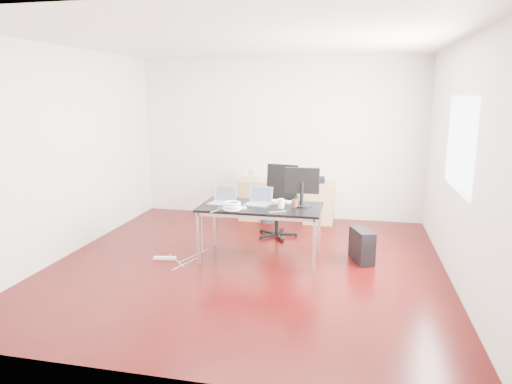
% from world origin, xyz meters
% --- Properties ---
extents(room_shell, '(5.00, 5.00, 5.00)m').
position_xyz_m(room_shell, '(0.04, 0.00, 1.40)').
color(room_shell, '#330605').
rests_on(room_shell, ground).
extents(desk, '(1.60, 0.80, 0.73)m').
position_xyz_m(desk, '(0.13, 0.25, 0.68)').
color(desk, black).
rests_on(desk, ground).
extents(office_chair, '(0.54, 0.56, 1.08)m').
position_xyz_m(office_chair, '(0.19, 1.33, 0.61)').
color(office_chair, black).
rests_on(office_chair, ground).
extents(filing_cabinet_left, '(0.50, 0.50, 0.70)m').
position_xyz_m(filing_cabinet_left, '(-0.37, 2.23, 0.35)').
color(filing_cabinet_left, tan).
rests_on(filing_cabinet_left, ground).
extents(filing_cabinet_right, '(0.50, 0.50, 0.70)m').
position_xyz_m(filing_cabinet_right, '(0.75, 2.23, 0.35)').
color(filing_cabinet_right, tan).
rests_on(filing_cabinet_right, ground).
extents(pc_tower, '(0.35, 0.49, 0.44)m').
position_xyz_m(pc_tower, '(1.46, 0.43, 0.22)').
color(pc_tower, black).
rests_on(pc_tower, ground).
extents(wastebasket, '(0.27, 0.27, 0.28)m').
position_xyz_m(wastebasket, '(-0.12, 2.02, 0.14)').
color(wastebasket, black).
rests_on(wastebasket, ground).
extents(power_strip, '(0.31, 0.11, 0.04)m').
position_xyz_m(power_strip, '(-1.12, -0.06, 0.02)').
color(power_strip, white).
rests_on(power_strip, ground).
extents(laptop_left, '(0.38, 0.32, 0.23)m').
position_xyz_m(laptop_left, '(-0.40, 0.28, 0.79)').
color(laptop_left, silver).
rests_on(laptop_left, desk).
extents(laptop_right, '(0.38, 0.32, 0.23)m').
position_xyz_m(laptop_right, '(0.09, 0.33, 0.79)').
color(laptop_right, silver).
rests_on(laptop_right, desk).
extents(monitor, '(0.45, 0.26, 0.51)m').
position_xyz_m(monitor, '(0.65, 0.38, 1.01)').
color(monitor, black).
rests_on(monitor, desk).
extents(keyboard, '(0.45, 0.20, 0.02)m').
position_xyz_m(keyboard, '(0.27, 0.52, 0.74)').
color(keyboard, white).
rests_on(keyboard, desk).
extents(cup_white, '(0.08, 0.08, 0.12)m').
position_xyz_m(cup_white, '(0.41, 0.21, 0.79)').
color(cup_white, white).
rests_on(cup_white, desk).
extents(cup_brown, '(0.10, 0.10, 0.10)m').
position_xyz_m(cup_brown, '(0.58, 0.27, 0.78)').
color(cup_brown, '#58301E').
rests_on(cup_brown, desk).
extents(cable_coil, '(0.24, 0.24, 0.11)m').
position_xyz_m(cable_coil, '(-0.18, -0.04, 0.78)').
color(cable_coil, white).
rests_on(cable_coil, desk).
extents(power_adapter, '(0.08, 0.08, 0.03)m').
position_xyz_m(power_adapter, '(-0.06, 0.04, 0.74)').
color(power_adapter, white).
rests_on(power_adapter, desk).
extents(speaker, '(0.10, 0.09, 0.18)m').
position_xyz_m(speaker, '(-0.44, 2.18, 0.79)').
color(speaker, '#9E9E9E').
rests_on(speaker, filing_cabinet_left).
extents(navy_garment, '(0.31, 0.25, 0.09)m').
position_xyz_m(navy_garment, '(0.68, 2.21, 0.74)').
color(navy_garment, black).
rests_on(navy_garment, filing_cabinet_right).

